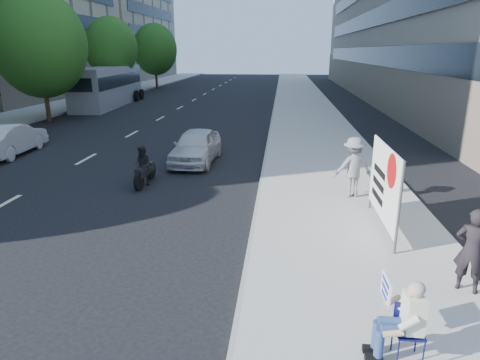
# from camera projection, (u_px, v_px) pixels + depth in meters

# --- Properties ---
(ground) EXTENTS (160.00, 160.00, 0.00)m
(ground) POSITION_uv_depth(u_px,v_px,m) (194.00, 242.00, 10.79)
(ground) COLOR black
(ground) RESTS_ON ground
(near_sidewalk) EXTENTS (5.00, 120.00, 0.15)m
(near_sidewalk) POSITION_uv_depth(u_px,v_px,m) (309.00, 120.00, 29.44)
(near_sidewalk) COLOR #A6A49B
(near_sidewalk) RESTS_ON ground
(far_sidewalk) EXTENTS (4.50, 120.00, 0.15)m
(far_sidewalk) POSITION_uv_depth(u_px,v_px,m) (24.00, 115.00, 31.39)
(far_sidewalk) COLOR #A6A49B
(far_sidewalk) RESTS_ON ground
(tree_far_c) EXTENTS (6.00, 6.00, 8.47)m
(tree_far_c) POSITION_uv_depth(u_px,v_px,m) (40.00, 44.00, 27.76)
(tree_far_c) COLOR #382616
(tree_far_c) RESTS_ON ground
(tree_far_d) EXTENTS (4.80, 4.80, 7.65)m
(tree_far_d) POSITION_uv_depth(u_px,v_px,m) (111.00, 48.00, 39.23)
(tree_far_d) COLOR #382616
(tree_far_d) RESTS_ON ground
(tree_far_e) EXTENTS (5.40, 5.40, 7.89)m
(tree_far_e) POSITION_uv_depth(u_px,v_px,m) (155.00, 49.00, 52.59)
(tree_far_e) COLOR #382616
(tree_far_e) RESTS_ON ground
(seated_protester) EXTENTS (0.83, 1.11, 1.31)m
(seated_protester) POSITION_uv_depth(u_px,v_px,m) (403.00, 316.00, 6.31)
(seated_protester) COLOR #131555
(seated_protester) RESTS_ON near_sidewalk
(jogger) EXTENTS (1.36, 0.95, 1.91)m
(jogger) POSITION_uv_depth(u_px,v_px,m) (353.00, 167.00, 13.47)
(jogger) COLOR gray
(jogger) RESTS_ON near_sidewalk
(pedestrian_woman) EXTENTS (0.73, 0.66, 1.68)m
(pedestrian_woman) POSITION_uv_depth(u_px,v_px,m) (472.00, 251.00, 8.11)
(pedestrian_woman) COLOR black
(pedestrian_woman) RESTS_ON near_sidewalk
(protest_banner) EXTENTS (0.08, 3.06, 2.20)m
(protest_banner) POSITION_uv_depth(u_px,v_px,m) (384.00, 183.00, 10.90)
(protest_banner) COLOR #4C4C4C
(protest_banner) RESTS_ON near_sidewalk
(white_sedan_near) EXTENTS (1.83, 4.25, 1.43)m
(white_sedan_near) POSITION_uv_depth(u_px,v_px,m) (196.00, 146.00, 18.28)
(white_sedan_near) COLOR silver
(white_sedan_near) RESTS_ON ground
(white_sedan_mid) EXTENTS (1.86, 4.51, 1.45)m
(white_sedan_mid) POSITION_uv_depth(u_px,v_px,m) (10.00, 139.00, 19.66)
(white_sedan_mid) COLOR silver
(white_sedan_mid) RESTS_ON ground
(motorcycle) EXTENTS (0.74, 2.05, 1.42)m
(motorcycle) POSITION_uv_depth(u_px,v_px,m) (144.00, 168.00, 15.17)
(motorcycle) COLOR black
(motorcycle) RESTS_ON ground
(bus) EXTENTS (3.30, 12.19, 3.30)m
(bus) POSITION_uv_depth(u_px,v_px,m) (109.00, 86.00, 37.22)
(bus) COLOR gray
(bus) RESTS_ON ground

